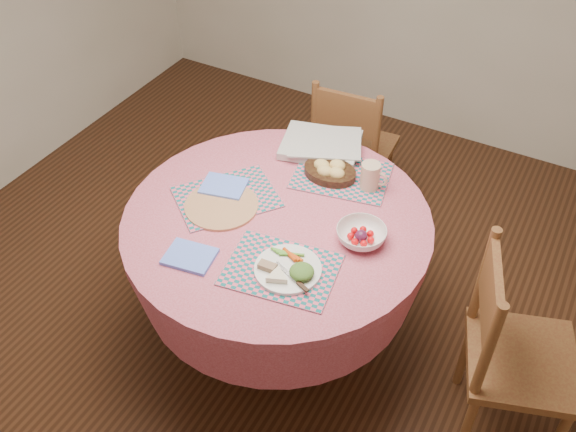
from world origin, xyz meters
name	(u,v)px	position (x,y,z in m)	size (l,w,h in m)	color
ground	(279,334)	(0.00, 0.00, 0.00)	(4.00, 4.00, 0.00)	#331C0F
dining_table	(278,252)	(0.00, 0.00, 0.56)	(1.24, 1.24, 0.75)	#CA5E79
chair_right	(510,351)	(0.98, 0.03, 0.48)	(0.52, 0.53, 0.92)	brown
chair_back	(351,147)	(-0.10, 0.96, 0.45)	(0.43, 0.41, 0.87)	brown
placemat_front	(281,270)	(0.15, -0.24, 0.75)	(0.40, 0.30, 0.01)	#126469
placemat_left	(227,197)	(-0.24, 0.01, 0.75)	(0.40, 0.30, 0.01)	#126469
placemat_back	(342,176)	(0.11, 0.36, 0.75)	(0.40, 0.30, 0.01)	#126469
wicker_trivet	(221,206)	(-0.23, -0.05, 0.76)	(0.30, 0.30, 0.01)	#986642
napkin_near	(190,256)	(-0.17, -0.35, 0.76)	(0.18, 0.14, 0.01)	#6386FF
napkin_far	(224,186)	(-0.28, 0.05, 0.76)	(0.18, 0.14, 0.01)	#6386FF
dinner_plate	(289,269)	(0.19, -0.24, 0.77)	(0.25, 0.25, 0.05)	white
bread_bowl	(330,170)	(0.07, 0.34, 0.78)	(0.23, 0.23, 0.08)	black
latte_mug	(371,176)	(0.25, 0.35, 0.81)	(0.12, 0.08, 0.12)	#D1B190
fruit_bowl	(361,235)	(0.35, 0.04, 0.78)	(0.25, 0.25, 0.06)	white
newspaper_stack	(321,144)	(-0.05, 0.50, 0.78)	(0.42, 0.36, 0.04)	silver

